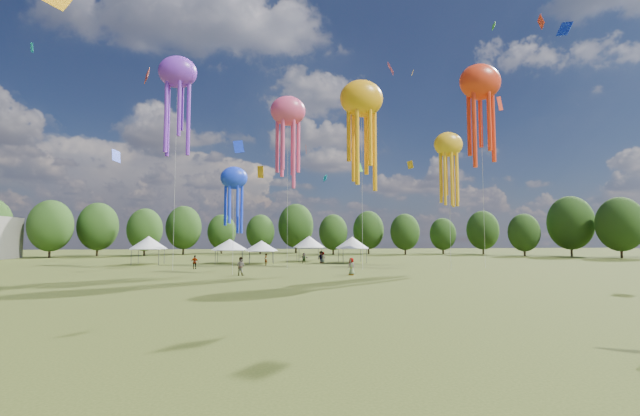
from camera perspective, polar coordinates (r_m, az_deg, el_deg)
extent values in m
plane|color=#384416|center=(16.37, 13.16, -17.42)|extent=(300.00, 300.00, 0.00)
imported|color=gray|center=(44.98, -10.70, -7.75)|extent=(1.16, 1.07, 1.91)
imported|color=gray|center=(67.04, 0.39, -6.70)|extent=(0.65, 0.92, 1.77)
imported|color=gray|center=(70.76, 0.44, -6.66)|extent=(0.68, 0.83, 1.56)
imported|color=gray|center=(66.78, 0.14, -6.66)|extent=(1.40, 1.29, 1.89)
imported|color=gray|center=(55.98, -16.60, -7.04)|extent=(1.09, 0.80, 1.72)
imported|color=gray|center=(66.21, -2.19, -6.78)|extent=(1.60, 0.81, 1.65)
imported|color=gray|center=(61.60, -7.35, -6.92)|extent=(0.54, 0.69, 1.69)
imported|color=gray|center=(44.82, 4.28, -7.89)|extent=(0.95, 1.05, 1.80)
cylinder|color=#47474C|center=(66.98, -24.17, -6.14)|extent=(0.08, 0.08, 2.22)
cylinder|color=#47474C|center=(70.65, -23.35, -6.05)|extent=(0.08, 0.08, 2.22)
cylinder|color=#47474C|center=(66.08, -20.98, -6.26)|extent=(0.08, 0.08, 2.22)
cylinder|color=#47474C|center=(69.79, -20.31, -6.16)|extent=(0.08, 0.08, 2.22)
cube|color=white|center=(68.31, -22.17, -5.18)|extent=(4.20, 4.20, 0.10)
cone|color=white|center=(68.30, -22.15, -4.34)|extent=(5.46, 5.46, 1.90)
cylinder|color=#47474C|center=(66.67, -13.98, -6.50)|extent=(0.08, 0.08, 1.99)
cylinder|color=#47474C|center=(70.67, -13.68, -6.37)|extent=(0.08, 0.08, 1.99)
cylinder|color=#47474C|center=(66.42, -10.51, -6.56)|extent=(0.08, 0.08, 1.99)
cylinder|color=#47474C|center=(70.44, -10.40, -6.42)|extent=(0.08, 0.08, 1.99)
cube|color=white|center=(68.49, -12.13, -5.59)|extent=(4.42, 4.42, 0.10)
cone|color=white|center=(68.47, -12.12, -4.84)|extent=(5.74, 5.74, 1.70)
cylinder|color=#47474C|center=(64.61, -9.53, -6.69)|extent=(0.08, 0.08, 1.86)
cylinder|color=#47474C|center=(68.20, -9.48, -6.56)|extent=(0.08, 0.08, 1.86)
cylinder|color=#47474C|center=(64.66, -6.33, -6.72)|extent=(0.08, 0.08, 1.86)
cylinder|color=#47474C|center=(68.24, -6.45, -6.59)|extent=(0.08, 0.08, 1.86)
cube|color=white|center=(66.37, -7.94, -5.80)|extent=(3.99, 3.99, 0.10)
cone|color=white|center=(66.35, -7.93, -5.07)|extent=(5.19, 5.19, 1.60)
cylinder|color=#47474C|center=(70.68, -2.85, -6.36)|extent=(0.08, 0.08, 2.28)
cylinder|color=#47474C|center=(74.47, -3.15, -6.25)|extent=(0.08, 0.08, 2.28)
cylinder|color=#47474C|center=(71.16, 0.22, -6.35)|extent=(0.08, 0.08, 2.28)
cylinder|color=#47474C|center=(74.93, -0.23, -6.25)|extent=(0.08, 0.08, 2.28)
cube|color=white|center=(72.75, -1.50, -5.37)|extent=(4.21, 4.21, 0.10)
cone|color=white|center=(72.74, -1.50, -4.56)|extent=(5.47, 5.47, 1.95)
cylinder|color=#47474C|center=(66.66, 3.14, -6.52)|extent=(0.08, 0.08, 2.19)
cylinder|color=#47474C|center=(70.36, 2.51, -6.41)|extent=(0.08, 0.08, 2.19)
cylinder|color=#47474C|center=(67.53, 6.31, -6.48)|extent=(0.08, 0.08, 2.19)
cylinder|color=#47474C|center=(71.19, 5.52, -6.37)|extent=(0.08, 0.08, 2.19)
cube|color=white|center=(68.88, 4.36, -5.49)|extent=(4.18, 4.18, 0.10)
cone|color=white|center=(68.86, 4.36, -4.67)|extent=(5.43, 5.43, 1.88)
ellipsoid|color=#E94472|center=(56.19, -4.35, 12.96)|extent=(4.55, 3.19, 3.87)
cylinder|color=beige|center=(54.07, -4.41, 2.59)|extent=(0.03, 0.03, 20.37)
ellipsoid|color=#FFA80F|center=(56.23, 5.62, 14.51)|extent=(5.62, 3.94, 4.78)
cylinder|color=beige|center=(53.73, 5.71, 3.42)|extent=(0.03, 0.03, 21.82)
ellipsoid|color=yellow|center=(55.28, 16.95, 8.22)|extent=(3.63, 2.54, 3.09)
cylinder|color=beige|center=(54.16, 17.13, 0.18)|extent=(0.03, 0.03, 15.52)
ellipsoid|color=purple|center=(58.12, -18.68, 17.01)|extent=(4.71, 3.30, 4.01)
cylinder|color=beige|center=(54.92, -18.98, 4.94)|extent=(0.03, 0.03, 24.61)
ellipsoid|color=#1B3AF4|center=(46.65, -11.56, 4.01)|extent=(2.89, 2.03, 2.46)
cylinder|color=beige|center=(46.20, -11.65, -2.38)|extent=(0.03, 0.03, 10.38)
ellipsoid|color=#F73816|center=(63.68, 20.82, 15.64)|extent=(5.74, 4.02, 4.88)
cylinder|color=beige|center=(60.64, 21.14, 4.39)|extent=(0.03, 0.03, 25.12)
cube|color=#F73816|center=(85.08, -1.91, 7.92)|extent=(0.30, 1.63, 1.99)
cube|color=#FFA80F|center=(88.49, 12.40, 17.43)|extent=(0.53, 0.86, 1.05)
cube|color=#44D322|center=(60.59, 5.31, 5.49)|extent=(1.25, 0.78, 1.41)
cube|color=#1B3AF4|center=(47.14, 30.16, 20.21)|extent=(1.00, 1.12, 1.56)
cube|color=#F73816|center=(56.91, 27.70, 21.40)|extent=(0.48, 1.44, 1.59)
cube|color=#1B3AF4|center=(87.37, -10.94, 8.14)|extent=(2.29, 0.28, 2.75)
cube|color=#19C5D4|center=(65.35, -34.40, 17.47)|extent=(0.69, 1.06, 1.35)
cube|color=#E94472|center=(79.69, 9.52, 18.10)|extent=(1.45, 1.75, 2.01)
cube|color=#F73816|center=(76.88, 23.14, 12.86)|extent=(1.95, 1.37, 2.69)
cube|color=yellow|center=(87.73, 12.10, 5.74)|extent=(1.01, 1.06, 1.73)
cube|color=#44D322|center=(57.85, 22.42, 21.79)|extent=(0.26, 0.75, 0.89)
cube|color=#1B3AF4|center=(74.06, -25.84, 6.35)|extent=(1.17, 1.87, 2.18)
cube|color=#19C5D4|center=(64.44, 0.71, 4.06)|extent=(0.59, 1.14, 1.18)
cube|color=#F73816|center=(44.33, -22.35, 16.20)|extent=(0.54, 1.39, 1.57)
cube|color=#FFA80F|center=(73.75, -8.05, 4.85)|extent=(1.10, 1.68, 2.26)
cylinder|color=#38281C|center=(101.79, -32.73, -4.74)|extent=(0.44, 0.44, 3.36)
ellipsoid|color=#254216|center=(101.81, -32.62, -2.02)|extent=(8.40, 8.40, 10.51)
cylinder|color=#38281C|center=(106.21, -27.91, -4.86)|extent=(0.44, 0.44, 3.41)
ellipsoid|color=#254216|center=(106.23, -27.81, -2.22)|extent=(8.53, 8.53, 10.66)
cylinder|color=#38281C|center=(102.89, -22.67, -5.16)|extent=(0.44, 0.44, 3.07)
ellipsoid|color=#254216|center=(102.89, -22.60, -2.70)|extent=(7.66, 7.66, 9.58)
cylinder|color=#38281C|center=(109.61, -18.00, -5.10)|extent=(0.44, 0.44, 3.43)
ellipsoid|color=#254216|center=(109.62, -17.94, -2.52)|extent=(8.58, 8.58, 10.73)
cylinder|color=#38281C|center=(114.15, -13.18, -5.28)|extent=(0.44, 0.44, 2.95)
ellipsoid|color=#254216|center=(114.14, -13.15, -3.15)|extent=(7.37, 7.37, 9.21)
cylinder|color=#38281C|center=(109.91, -8.09, -5.40)|extent=(0.44, 0.44, 2.89)
ellipsoid|color=#254216|center=(109.90, -8.06, -3.24)|extent=(7.23, 7.23, 9.04)
cylinder|color=#38281C|center=(114.83, -3.29, -5.15)|extent=(0.44, 0.44, 3.84)
ellipsoid|color=#254216|center=(114.87, -3.28, -2.40)|extent=(9.60, 9.60, 11.99)
cylinder|color=#38281C|center=(105.03, 1.80, -5.51)|extent=(0.44, 0.44, 2.84)
ellipsoid|color=#254216|center=(105.02, 1.80, -3.28)|extent=(7.11, 7.11, 8.89)
cylinder|color=#38281C|center=(109.72, 6.58, -5.35)|extent=(0.44, 0.44, 3.16)
ellipsoid|color=#254216|center=(109.73, 6.56, -2.98)|extent=(7.91, 7.91, 9.88)
cylinder|color=#38281C|center=(106.60, 11.45, -5.40)|extent=(0.44, 0.44, 2.88)
ellipsoid|color=#254216|center=(106.59, 11.42, -3.18)|extent=(7.21, 7.21, 9.01)
cylinder|color=#38281C|center=(112.55, 16.31, -5.32)|extent=(0.44, 0.44, 2.63)
ellipsoid|color=#254216|center=(112.53, 16.27, -3.39)|extent=(6.57, 6.57, 8.22)
cylinder|color=#38281C|center=(113.55, 21.20, -5.06)|extent=(0.44, 0.44, 3.13)
ellipsoid|color=#254216|center=(113.56, 21.14, -2.80)|extent=(7.81, 7.81, 9.77)
cylinder|color=#38281C|center=(105.12, 25.93, -5.12)|extent=(0.44, 0.44, 2.72)
ellipsoid|color=#254216|center=(105.11, 25.86, -3.00)|extent=(6.80, 6.80, 8.50)
cylinder|color=#38281C|center=(108.41, 30.86, -4.62)|extent=(0.44, 0.44, 3.81)
ellipsoid|color=#254216|center=(108.45, 30.75, -1.73)|extent=(9.52, 9.52, 11.90)
cylinder|color=#38281C|center=(104.01, 35.61, -4.56)|extent=(0.44, 0.44, 3.51)
ellipsoid|color=#254216|center=(104.03, 35.49, -1.78)|extent=(8.78, 8.78, 10.97)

